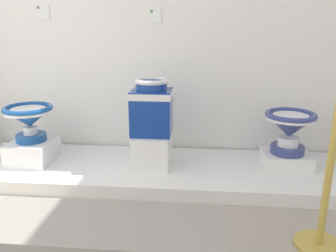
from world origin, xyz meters
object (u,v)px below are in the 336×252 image
Objects in this scene: info_placard_second at (155,15)px; plinth_block_tall_cobalt at (33,151)px; antique_toilet_tall_cobalt at (29,117)px; info_placard_first at (43,12)px; plinth_block_rightmost at (286,159)px; plinth_block_central_ornate at (152,149)px; antique_toilet_rightmost at (290,127)px; stanchion_post_near_right at (325,200)px; antique_toilet_central_ornate at (152,106)px.

plinth_block_tall_cobalt is at bearing -155.74° from info_placard_second.
antique_toilet_tall_cobalt is 0.94m from info_placard_first.
plinth_block_rightmost is 3.01× the size of info_placard_first.
info_placard_first is (0.00, 0.45, 0.83)m from antique_toilet_tall_cobalt.
antique_toilet_rightmost is at bearing 3.34° from plinth_block_central_ornate.
antique_toilet_rightmost is at bearing 180.00° from plinth_block_rightmost.
plinth_block_tall_cobalt is at bearing -177.49° from plinth_block_rightmost.
plinth_block_rightmost is 3.29× the size of info_placard_second.
plinth_block_rightmost is (1.09, 0.06, -0.08)m from plinth_block_central_ornate.
plinth_block_tall_cobalt is at bearing -90.13° from info_placard_first.
stanchion_post_near_right reaches higher than antique_toilet_tall_cobalt.
antique_toilet_rightmost is (2.09, 0.09, -0.05)m from antique_toilet_tall_cobalt.
info_placard_first reaches higher than info_placard_second.
antique_toilet_central_ornate is at bearing 1.61° from antique_toilet_tall_cobalt.
plinth_block_central_ornate is at bearing 141.16° from stanchion_post_near_right.
info_placard_second is (-1.11, 0.35, 0.85)m from antique_toilet_rightmost.
antique_toilet_rightmost is 2.30m from info_placard_first.
antique_toilet_rightmost is (2.09, 0.09, 0.24)m from plinth_block_tall_cobalt.
antique_toilet_central_ornate is (1.01, 0.03, 0.40)m from plinth_block_tall_cobalt.
antique_toilet_central_ornate is 0.43× the size of stanchion_post_near_right.
plinth_block_tall_cobalt is 2.23m from stanchion_post_near_right.
info_placard_first is at bearing 157.51° from plinth_block_central_ornate.
antique_toilet_tall_cobalt is at bearing -178.39° from plinth_block_central_ornate.
plinth_block_rightmost is (1.09, 0.06, -0.44)m from antique_toilet_central_ornate.
antique_toilet_tall_cobalt is 3.12× the size of info_placard_first.
plinth_block_rightmost is at bearing 0.00° from antique_toilet_rightmost.
info_placard_first reaches higher than antique_toilet_rightmost.
plinth_block_central_ornate reaches higher than plinth_block_tall_cobalt.
info_placard_first is at bearing 180.00° from info_placard_second.
antique_toilet_rightmost is at bearing 2.51° from antique_toilet_tall_cobalt.
antique_toilet_rightmost is (1.09, 0.06, -0.16)m from antique_toilet_central_ornate.
stanchion_post_near_right is at bearing -91.55° from plinth_block_rightmost.
antique_toilet_central_ornate reaches higher than plinth_block_rightmost.
info_placard_first is at bearing 148.42° from stanchion_post_near_right.
antique_toilet_rightmost is 3.41× the size of info_placard_second.
info_placard_second is at bearing 162.26° from antique_toilet_rightmost.
info_placard_second reaches higher than antique_toilet_rightmost.
info_placard_first is (0.00, 0.45, 1.12)m from plinth_block_tall_cobalt.
antique_toilet_tall_cobalt is 1.01m from antique_toilet_central_ornate.
plinth_block_central_ornate is at bearing 90.00° from antique_toilet_central_ornate.
plinth_block_central_ornate is at bearing 1.61° from plinth_block_tall_cobalt.
antique_toilet_central_ornate reaches higher than plinth_block_tall_cobalt.
antique_toilet_rightmost is at bearing 88.45° from stanchion_post_near_right.
info_placard_first is 0.99m from info_placard_second.
stanchion_post_near_right is (2.07, -1.27, -1.02)m from info_placard_first.
antique_toilet_rightmost is at bearing -17.74° from info_placard_second.
info_placard_second is 1.94m from stanchion_post_near_right.
info_placard_second is at bearing 92.75° from plinth_block_central_ornate.
info_placard_first reaches higher than plinth_block_central_ornate.
plinth_block_central_ornate reaches higher than plinth_block_rightmost.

